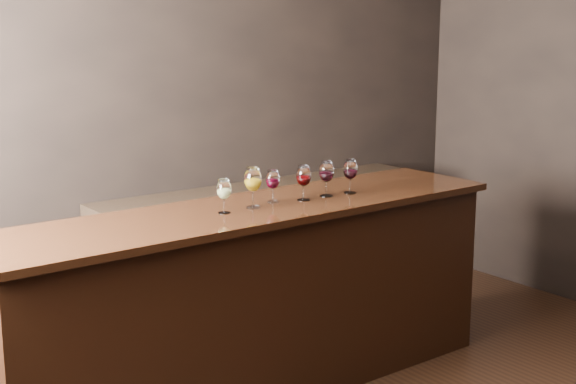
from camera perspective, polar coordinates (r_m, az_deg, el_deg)
room_shell at (r=3.34m, az=5.57°, el=9.07°), size 5.02×4.52×2.81m
bar_counter at (r=4.34m, az=-2.46°, el=-7.96°), size 2.85×0.65×1.00m
bar_top at (r=4.19m, az=-2.52°, el=-1.31°), size 2.95×0.72×0.04m
back_bar_shelf at (r=5.56m, az=-1.67°, el=-4.03°), size 2.47×0.40×0.89m
glass_white at (r=4.03m, az=-4.57°, el=0.13°), size 0.07×0.07×0.18m
glass_amber at (r=4.14m, az=-2.51°, el=0.83°), size 0.09×0.09×0.21m
glass_red_a at (r=4.27m, az=-1.09°, el=0.84°), size 0.07×0.07×0.18m
glass_red_b at (r=4.32m, az=1.12°, el=1.09°), size 0.08×0.08×0.19m
glass_red_c at (r=4.43m, az=2.75°, el=1.40°), size 0.08×0.08×0.20m
glass_red_d at (r=4.52m, az=4.46°, el=1.55°), size 0.08×0.08×0.19m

